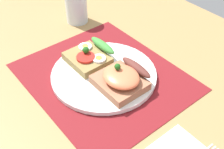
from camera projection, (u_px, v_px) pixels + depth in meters
ground_plane at (104, 82)px, 69.17cm from camera, size 120.00×90.00×3.20cm
placemat at (104, 77)px, 68.02cm from camera, size 37.48×32.24×0.30cm
plate at (104, 74)px, 67.58cm from camera, size 24.55×24.55×1.04cm
sandwich_egg_tomato at (90, 56)px, 69.62cm from camera, size 9.83×9.94×4.15cm
sandwich_salmon at (122, 78)px, 62.73cm from camera, size 10.51×10.66×5.67cm
drinking_glass at (76, 6)px, 84.07cm from camera, size 6.36×6.36×9.82cm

